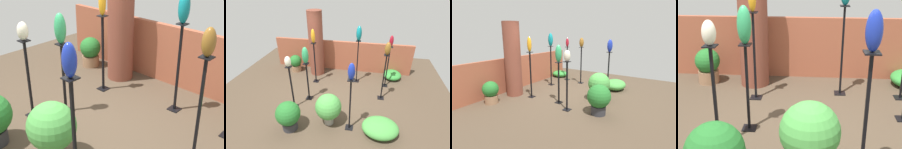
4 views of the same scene
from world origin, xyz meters
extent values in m
plane|color=#4C3D2D|center=(0.00, 0.00, 0.00)|extent=(8.00, 8.00, 0.00)
cube|color=#9E5138|center=(0.00, 2.22, 0.62)|extent=(5.60, 0.12, 1.24)
cylinder|color=brown|center=(-0.89, 1.72, 1.24)|extent=(0.55, 0.55, 2.48)
cube|color=black|center=(0.74, 1.36, 0.01)|extent=(0.20, 0.20, 0.01)
cube|color=black|center=(0.74, 1.36, 0.80)|extent=(0.04, 0.04, 1.60)
cube|color=black|center=(0.74, 1.36, 1.59)|extent=(0.16, 0.16, 0.02)
cube|color=black|center=(-0.66, -0.01, 0.01)|extent=(0.20, 0.20, 0.01)
cube|color=black|center=(-0.66, -0.01, 0.64)|extent=(0.04, 0.04, 1.28)
cube|color=black|center=(-0.66, -0.01, 1.27)|extent=(0.16, 0.16, 0.02)
cube|color=black|center=(-0.97, -0.50, 0.01)|extent=(0.20, 0.20, 0.01)
cube|color=black|center=(-0.97, -0.50, 0.69)|extent=(0.04, 0.04, 1.38)
cube|color=black|center=(-0.97, -0.50, 1.38)|extent=(0.16, 0.16, 0.02)
cube|color=black|center=(1.64, 0.45, 0.77)|extent=(0.04, 0.04, 1.54)
cube|color=black|center=(1.64, 0.45, 1.54)|extent=(0.16, 0.16, 0.02)
cube|color=black|center=(-0.76, 1.05, 0.01)|extent=(0.20, 0.20, 0.01)
cube|color=black|center=(-0.76, 1.05, 0.76)|extent=(0.04, 0.04, 1.52)
cube|color=black|center=(-0.76, 1.05, 1.52)|extent=(0.16, 0.16, 0.02)
cube|color=black|center=(0.80, -1.03, 0.75)|extent=(0.04, 0.04, 1.50)
cube|color=black|center=(0.80, -1.03, 1.50)|extent=(0.16, 0.16, 0.02)
ellipsoid|color=#0F727A|center=(0.74, 1.36, 1.85)|extent=(0.18, 0.20, 0.51)
ellipsoid|color=#2D9356|center=(-0.66, -0.01, 1.53)|extent=(0.19, 0.20, 0.51)
ellipsoid|color=beige|center=(-0.97, -0.50, 1.53)|extent=(0.17, 0.18, 0.30)
ellipsoid|color=brown|center=(1.64, 0.45, 1.73)|extent=(0.17, 0.19, 0.38)
ellipsoid|color=orange|center=(-0.76, 1.05, 1.77)|extent=(0.14, 0.15, 0.48)
ellipsoid|color=#192D9E|center=(0.80, -1.03, 1.71)|extent=(0.16, 0.17, 0.41)
sphere|color=#479942|center=(0.23, -0.95, 0.55)|extent=(0.69, 0.69, 0.69)
cylinder|color=#936B4C|center=(-1.83, 1.72, 0.12)|extent=(0.40, 0.40, 0.25)
sphere|color=#236B28|center=(-1.83, 1.72, 0.45)|extent=(0.48, 0.48, 0.48)
camera|label=1|loc=(3.21, -2.96, 2.98)|focal=50.00mm
camera|label=2|loc=(1.15, -4.36, 3.54)|focal=28.00mm
camera|label=3|loc=(-4.83, -2.93, 2.13)|focal=28.00mm
camera|label=4|loc=(0.24, -3.94, 2.35)|focal=50.00mm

